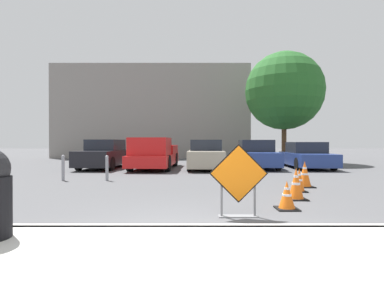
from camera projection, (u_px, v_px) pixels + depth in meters
name	position (u px, v px, depth m)	size (l,w,h in m)	color
ground_plane	(191.00, 171.00, 14.56)	(96.00, 96.00, 0.00)	#4C4C4F
sidewalk_strip	(190.00, 260.00, 3.42)	(26.43, 2.30, 0.14)	beige
curb_lip	(191.00, 230.00, 4.56)	(26.43, 0.20, 0.14)	beige
road_closed_sign	(237.00, 179.00, 5.60)	(1.10, 0.20, 1.38)	black
traffic_cone_nearest	(286.00, 196.00, 6.27)	(0.45, 0.45, 0.59)	black
traffic_cone_second	(295.00, 184.00, 7.34)	(0.48, 0.48, 0.77)	black
traffic_cone_third	(298.00, 180.00, 8.47)	(0.39, 0.39, 0.66)	black
traffic_cone_fourth	(304.00, 174.00, 9.35)	(0.53, 0.53, 0.81)	black
parked_car_nearest	(104.00, 155.00, 16.11)	(2.08, 4.66, 1.53)	black
pickup_truck	(152.00, 155.00, 15.44)	(2.28, 5.23, 1.61)	red
parked_car_second	(205.00, 155.00, 15.76)	(1.98, 4.71, 1.52)	#A39984
parked_car_third	(255.00, 155.00, 16.15)	(2.13, 4.47, 1.51)	navy
parked_car_fourth	(305.00, 156.00, 16.12)	(2.09, 4.44, 1.40)	navy
bollard_nearest	(106.00, 167.00, 10.85)	(0.12, 0.12, 0.92)	gray
bollard_second	(62.00, 167.00, 10.84)	(0.12, 0.12, 0.94)	gray
building_facade_backdrop	(153.00, 113.00, 27.82)	(17.14, 5.00, 8.10)	gray
street_tree_behind_lot	(283.00, 91.00, 20.17)	(5.22, 5.22, 7.45)	#513823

